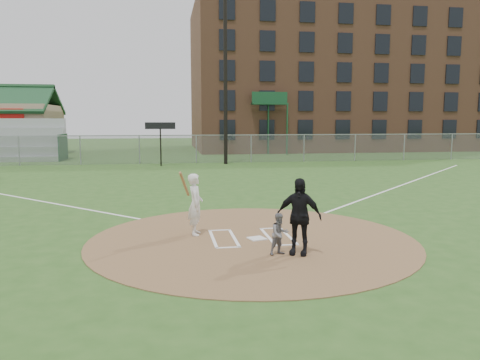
{
  "coord_description": "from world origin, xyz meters",
  "views": [
    {
      "loc": [
        -2.16,
        -11.6,
        3.07
      ],
      "look_at": [
        0.0,
        2.0,
        1.3
      ],
      "focal_mm": 35.0,
      "sensor_mm": 36.0,
      "label": 1
    }
  ],
  "objects": [
    {
      "name": "outfield_fence",
      "position": [
        0.0,
        22.0,
        1.02
      ],
      "size": [
        56.08,
        0.08,
        2.03
      ],
      "color": "slate",
      "rests_on": "ground"
    },
    {
      "name": "umpire",
      "position": [
        0.79,
        -1.53,
        0.9
      ],
      "size": [
        1.11,
        0.85,
        1.76
      ],
      "primitive_type": "imported",
      "rotation": [
        0.0,
        0.0,
        -0.48
      ],
      "color": "black",
      "rests_on": "dirt_circle"
    },
    {
      "name": "light_pole",
      "position": [
        2.0,
        21.0,
        6.61
      ],
      "size": [
        1.2,
        0.3,
        12.22
      ],
      "color": "black",
      "rests_on": "ground"
    },
    {
      "name": "catcher",
      "position": [
        0.36,
        -1.5,
        0.5
      ],
      "size": [
        0.56,
        0.5,
        0.96
      ],
      "primitive_type": "imported",
      "rotation": [
        0.0,
        0.0,
        0.35
      ],
      "color": "slate",
      "rests_on": "dirt_circle"
    },
    {
      "name": "foul_line_third",
      "position": [
        -9.0,
        9.0,
        0.01
      ],
      "size": [
        17.04,
        17.04,
        0.01
      ],
      "primitive_type": "cube",
      "rotation": [
        0.0,
        0.0,
        0.79
      ],
      "color": "white",
      "rests_on": "ground"
    },
    {
      "name": "scoreboard_sign",
      "position": [
        -2.5,
        20.2,
        2.39
      ],
      "size": [
        2.0,
        0.1,
        2.93
      ],
      "color": "black",
      "rests_on": "ground"
    },
    {
      "name": "batters_boxes",
      "position": [
        0.0,
        0.15,
        0.03
      ],
      "size": [
        2.08,
        1.88,
        0.01
      ],
      "color": "white",
      "rests_on": "dirt_circle"
    },
    {
      "name": "ground",
      "position": [
        0.0,
        0.0,
        0.0
      ],
      "size": [
        140.0,
        140.0,
        0.0
      ],
      "primitive_type": "plane",
      "color": "#2B511B",
      "rests_on": "ground"
    },
    {
      "name": "foul_line_first",
      "position": [
        9.0,
        9.0,
        0.01
      ],
      "size": [
        17.04,
        17.04,
        0.01
      ],
      "primitive_type": "cube",
      "rotation": [
        0.0,
        0.0,
        -0.79
      ],
      "color": "white",
      "rests_on": "ground"
    },
    {
      "name": "bleachers",
      "position": [
        -13.0,
        26.2,
        1.59
      ],
      "size": [
        6.08,
        3.2,
        3.2
      ],
      "color": "#B7BABF",
      "rests_on": "ground"
    },
    {
      "name": "home_plate",
      "position": [
        0.12,
        -0.05,
        0.03
      ],
      "size": [
        0.51,
        0.51,
        0.03
      ],
      "primitive_type": "cube",
      "rotation": [
        0.0,
        0.0,
        0.29
      ],
      "color": "white",
      "rests_on": "dirt_circle"
    },
    {
      "name": "brick_warehouse",
      "position": [
        16.0,
        37.96,
        7.5
      ],
      "size": [
        30.0,
        17.17,
        15.0
      ],
      "color": "brown",
      "rests_on": "ground"
    },
    {
      "name": "batter_at_plate",
      "position": [
        -1.42,
        0.68,
        0.85
      ],
      "size": [
        0.68,
        1.01,
        1.78
      ],
      "color": "silver",
      "rests_on": "dirt_circle"
    },
    {
      "name": "dirt_circle",
      "position": [
        0.0,
        0.0,
        0.01
      ],
      "size": [
        8.4,
        8.4,
        0.02
      ],
      "primitive_type": "cylinder",
      "color": "olive",
      "rests_on": "ground"
    }
  ]
}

